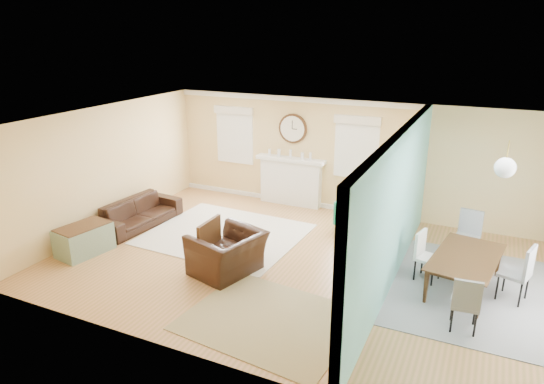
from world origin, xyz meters
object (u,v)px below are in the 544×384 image
(green_chair, at_px, (354,213))
(dining_table, at_px, (466,273))
(eames_chair, at_px, (227,253))
(credenza, at_px, (388,222))
(sofa, at_px, (139,213))

(green_chair, xyz_separation_m, dining_table, (2.39, -1.85, -0.01))
(eames_chair, bearing_deg, dining_table, 122.14)
(credenza, relative_size, dining_table, 0.91)
(green_chair, bearing_deg, eames_chair, 74.04)
(green_chair, distance_m, dining_table, 3.03)
(green_chair, bearing_deg, credenza, 160.36)
(credenza, distance_m, dining_table, 2.11)
(sofa, height_order, credenza, credenza)
(sofa, relative_size, credenza, 1.28)
(eames_chair, relative_size, dining_table, 0.68)
(eames_chair, bearing_deg, credenza, 154.08)
(dining_table, bearing_deg, credenza, 57.35)
(sofa, height_order, green_chair, green_chair)
(eames_chair, xyz_separation_m, credenza, (2.24, 2.52, 0.02))
(green_chair, height_order, credenza, credenza)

